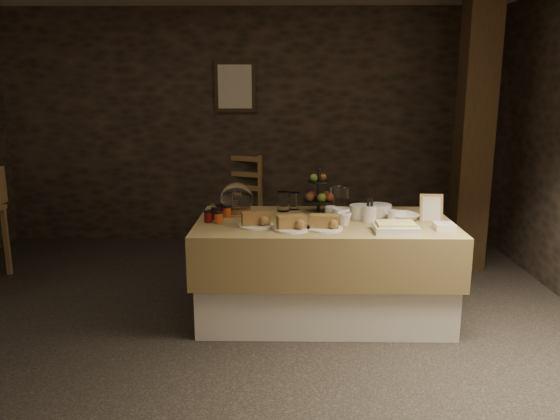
{
  "coord_description": "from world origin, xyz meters",
  "views": [
    {
      "loc": [
        0.45,
        -3.68,
        1.73
      ],
      "look_at": [
        0.38,
        0.2,
        0.87
      ],
      "focal_mm": 35.0,
      "sensor_mm": 36.0,
      "label": 1
    }
  ],
  "objects_px": {
    "buffet_table": "(323,261)",
    "chair": "(237,205)",
    "timber_column": "(474,135)",
    "fruit_stand": "(319,195)"
  },
  "relations": [
    {
      "from": "buffet_table",
      "to": "chair",
      "type": "height_order",
      "value": "chair"
    },
    {
      "from": "buffet_table",
      "to": "timber_column",
      "type": "distance_m",
      "value": 2.13
    },
    {
      "from": "chair",
      "to": "timber_column",
      "type": "bearing_deg",
      "value": 4.62
    },
    {
      "from": "buffet_table",
      "to": "chair",
      "type": "distance_m",
      "value": 2.2
    },
    {
      "from": "buffet_table",
      "to": "timber_column",
      "type": "bearing_deg",
      "value": 39.84
    },
    {
      "from": "timber_column",
      "to": "fruit_stand",
      "type": "xyz_separation_m",
      "value": [
        -1.52,
        -0.95,
        -0.41
      ]
    },
    {
      "from": "chair",
      "to": "timber_column",
      "type": "height_order",
      "value": "timber_column"
    },
    {
      "from": "buffet_table",
      "to": "chair",
      "type": "relative_size",
      "value": 2.46
    },
    {
      "from": "buffet_table",
      "to": "fruit_stand",
      "type": "distance_m",
      "value": 0.55
    },
    {
      "from": "fruit_stand",
      "to": "buffet_table",
      "type": "bearing_deg",
      "value": -85.81
    }
  ]
}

